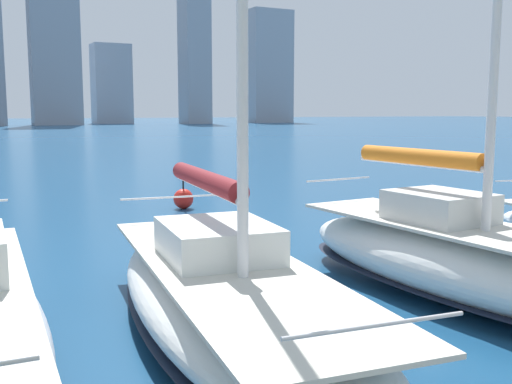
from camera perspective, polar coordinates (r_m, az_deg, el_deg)
sailboat_orange at (r=11.60m, az=18.49°, el=-5.88°), size 2.81×7.96×9.41m
sailboat_maroon at (r=9.30m, az=-2.73°, el=-9.62°), size 3.81×9.35×10.59m
channel_buoy at (r=21.10m, az=-6.93°, el=-0.63°), size 0.70×0.70×1.40m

